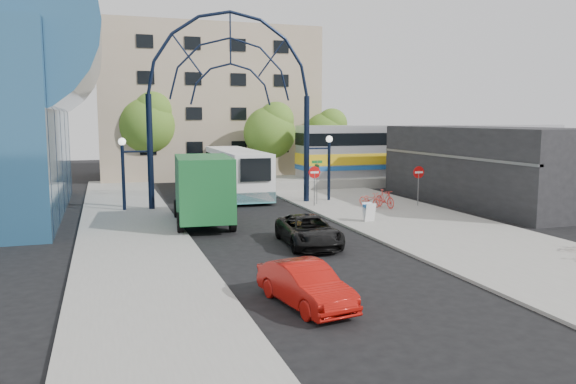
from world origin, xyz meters
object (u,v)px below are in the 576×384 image
object	(u,v)px
city_bus	(236,171)
stop_sign	(314,176)
train_car	(436,149)
tree_north_c	(327,133)
street_name_sign	(317,173)
sandwich_board	(369,210)
green_truck	(202,190)
tree_north_b	(148,122)
gateway_arch	(231,69)
tree_north_a	(271,130)
do_not_enter_sign	(419,176)
bike_near_b	(385,199)
black_suv	(309,231)
bike_near_a	(370,199)
red_sedan	(305,285)

from	to	relation	value
city_bus	stop_sign	bearing A→B (deg)	-64.12
train_car	tree_north_c	xyz separation A→B (m)	(-7.88, 5.93, 1.37)
street_name_sign	stop_sign	bearing A→B (deg)	-123.64
sandwich_board	green_truck	world-z (taller)	green_truck
tree_north_b	gateway_arch	bearing A→B (deg)	-76.32
street_name_sign	tree_north_a	distance (m)	13.59
stop_sign	do_not_enter_sign	distance (m)	6.51
do_not_enter_sign	tree_north_b	size ratio (longest dim) A/B	0.31
gateway_arch	sandwich_board	world-z (taller)	gateway_arch
gateway_arch	bike_near_b	distance (m)	12.39
tree_north_b	tree_north_c	world-z (taller)	tree_north_b
stop_sign	city_bus	world-z (taller)	city_bus
stop_sign	green_truck	bearing A→B (deg)	-155.56
black_suv	sandwich_board	bearing A→B (deg)	43.40
sandwich_board	tree_north_a	size ratio (longest dim) A/B	0.14
tree_north_b	black_suv	world-z (taller)	tree_north_b
stop_sign	city_bus	bearing A→B (deg)	114.50
gateway_arch	bike_near_a	distance (m)	11.78
street_name_sign	tree_north_c	size ratio (longest dim) A/B	0.43
tree_north_c	bike_near_a	xyz separation A→B (m)	(-4.16, -17.33, -3.71)
do_not_enter_sign	tree_north_b	bearing A→B (deg)	126.74
train_car	bike_near_b	distance (m)	16.75
train_car	black_suv	size ratio (longest dim) A/B	5.30
bike_near_a	bike_near_b	world-z (taller)	bike_near_b
black_suv	bike_near_a	distance (m)	11.15
tree_north_c	city_bus	world-z (taller)	tree_north_c
sandwich_board	bike_near_b	bearing A→B (deg)	52.35
tree_north_a	green_truck	distance (m)	19.75
green_truck	train_car	bearing A→B (deg)	35.51
train_car	city_bus	size ratio (longest dim) A/B	2.07
red_sedan	street_name_sign	bearing A→B (deg)	57.59
black_suv	bike_near_a	xyz separation A→B (m)	(7.21, 8.51, -0.09)
train_car	tree_north_b	bearing A→B (deg)	161.64
street_name_sign	tree_north_b	size ratio (longest dim) A/B	0.35
stop_sign	tree_north_c	distance (m)	17.68
gateway_arch	bike_near_a	xyz separation A→B (m)	(7.96, -3.40, -7.99)
tree_north_a	bike_near_a	distance (m)	15.96
bike_near_a	bike_near_b	xyz separation A→B (m)	(0.66, -0.70, 0.11)
stop_sign	tree_north_b	world-z (taller)	tree_north_b
tree_north_b	bike_near_a	distance (m)	23.15
street_name_sign	train_car	xyz separation A→B (m)	(14.80, 9.40, 0.77)
street_name_sign	city_bus	bearing A→B (deg)	119.11
train_car	red_sedan	bearing A→B (deg)	-128.92
tree_north_a	train_car	bearing A→B (deg)	-15.80
stop_sign	street_name_sign	distance (m)	0.74
stop_sign	tree_north_c	size ratio (longest dim) A/B	0.38
street_name_sign	do_not_enter_sign	bearing A→B (deg)	-24.16
city_bus	green_truck	world-z (taller)	green_truck
tree_north_b	red_sedan	distance (m)	35.68
stop_sign	bike_near_a	size ratio (longest dim) A/B	1.48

